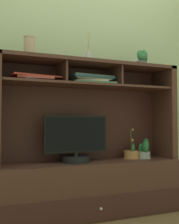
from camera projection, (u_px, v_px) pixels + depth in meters
floor_plane at (90, 215)px, 2.49m from camera, size 6.00×6.00×0.02m
back_wall at (80, 63)px, 2.79m from camera, size 6.00×0.02×2.80m
media_console at (89, 169)px, 2.51m from camera, size 1.67×0.49×1.36m
tv_monitor at (76, 143)px, 2.44m from camera, size 0.57×0.25×0.40m
potted_orchid at (131, 154)px, 2.70m from camera, size 0.17×0.17×0.29m
potted_fern at (144, 150)px, 2.70m from camera, size 0.13×0.14×0.19m
magazine_stack_left at (92, 80)px, 2.54m from camera, size 0.43×0.24×0.08m
magazine_stack_centre at (35, 78)px, 2.33m from camera, size 0.43×0.27×0.04m
diffuser_bottle at (89, 58)px, 2.57m from camera, size 0.06×0.06×0.28m
potted_succulent at (142, 58)px, 2.74m from camera, size 0.12×0.12×0.17m
ceramic_vase at (30, 47)px, 2.34m from camera, size 0.10×0.10×0.17m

